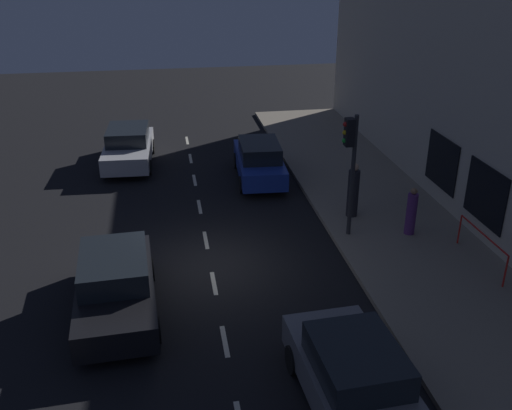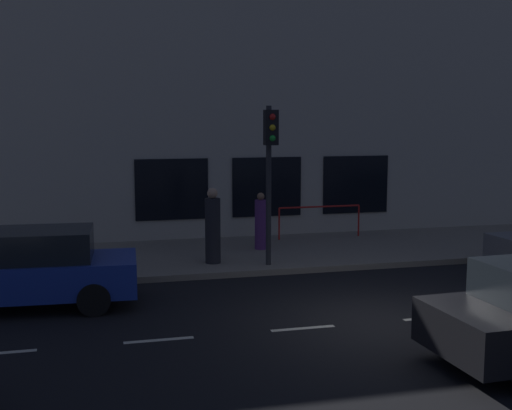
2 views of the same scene
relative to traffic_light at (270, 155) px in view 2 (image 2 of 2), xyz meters
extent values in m
plane|color=black|center=(-4.42, -1.02, -2.88)|extent=(60.00, 60.00, 0.00)
cube|color=gray|center=(1.83, -1.02, -2.80)|extent=(4.50, 32.00, 0.15)
cube|color=beige|center=(4.38, -1.02, 1.04)|extent=(0.60, 32.00, 7.83)
cube|color=black|center=(4.05, -3.93, -1.22)|extent=(0.04, 2.17, 1.81)
cube|color=black|center=(4.05, -1.02, -1.22)|extent=(0.04, 2.17, 1.81)
cube|color=black|center=(4.05, 1.90, -1.22)|extent=(0.04, 2.17, 1.81)
cube|color=beige|center=(-4.42, -2.02, -2.88)|extent=(0.12, 1.20, 0.01)
cube|color=beige|center=(-4.42, 0.58, -2.88)|extent=(0.12, 1.20, 0.01)
cube|color=beige|center=(-4.42, 3.18, -2.88)|extent=(0.12, 1.20, 0.01)
cylinder|color=#2D2D30|center=(0.12, 0.00, -0.77)|extent=(0.13, 0.13, 3.91)
cube|color=black|center=(-0.08, 0.00, 0.66)|extent=(0.26, 0.32, 0.84)
sphere|color=red|center=(-0.22, 0.00, 0.92)|extent=(0.15, 0.15, 0.15)
sphere|color=gold|center=(-0.22, 0.00, 0.66)|extent=(0.15, 0.15, 0.15)
sphere|color=green|center=(-0.22, 0.00, 0.41)|extent=(0.15, 0.15, 0.15)
cylinder|color=black|center=(-1.35, -5.81, -2.56)|extent=(0.26, 0.65, 0.64)
cube|color=#1E389E|center=(-1.83, 5.54, -2.25)|extent=(1.94, 4.42, 0.70)
cube|color=black|center=(-1.84, 5.37, -1.60)|extent=(1.62, 2.33, 0.60)
cylinder|color=black|center=(-2.70, 4.24, -2.56)|extent=(0.26, 0.65, 0.64)
cylinder|color=black|center=(-1.12, 4.16, -2.56)|extent=(0.26, 0.65, 0.64)
cylinder|color=black|center=(-6.16, -1.53, -2.56)|extent=(0.25, 0.65, 0.64)
cylinder|color=#5B2D70|center=(2.05, -0.30, -2.04)|extent=(0.43, 0.43, 1.37)
sphere|color=#936B4C|center=(2.05, -0.30, -1.26)|extent=(0.20, 0.20, 0.20)
cube|color=#936B4C|center=(2.14, -0.34, -1.26)|extent=(0.06, 0.07, 0.06)
cylinder|color=#232328|center=(0.65, 1.30, -1.91)|extent=(0.53, 0.53, 1.64)
sphere|color=tan|center=(0.65, 1.30, -0.96)|extent=(0.26, 0.26, 0.26)
cube|color=tan|center=(0.58, 1.40, -0.96)|extent=(0.09, 0.08, 0.07)
cylinder|color=red|center=(3.27, -3.73, -2.25)|extent=(0.05, 0.05, 0.95)
cylinder|color=red|center=(3.27, -1.19, -2.25)|extent=(0.05, 0.05, 0.95)
cylinder|color=red|center=(3.27, -2.46, -1.78)|extent=(0.05, 2.54, 0.05)
camera|label=1|loc=(-5.52, -15.63, 5.71)|focal=40.13mm
camera|label=2|loc=(-15.51, 4.25, 0.95)|focal=46.70mm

